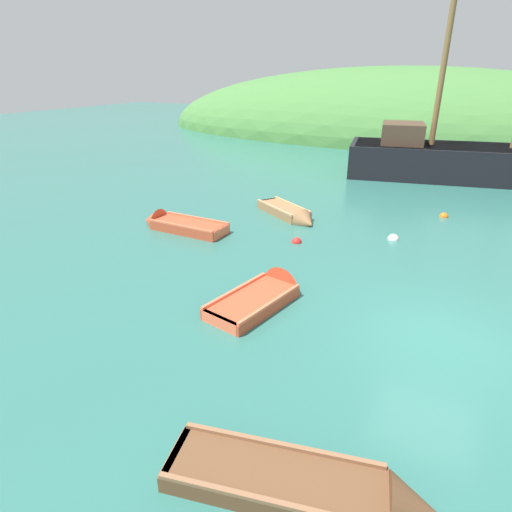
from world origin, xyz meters
TOP-DOWN VIEW (x-y plane):
  - ground_plane at (0.00, 0.00)m, footprint 120.00×120.00m
  - shore_hill at (-7.21, 35.49)m, footprint 48.34×23.69m
  - sailing_ship at (-0.52, 17.09)m, footprint 15.00×6.09m
  - rowboat_near_dock at (-1.15, -4.92)m, footprint 4.00×1.76m
  - rowboat_outer_right at (-9.57, 3.31)m, footprint 3.58×1.21m
  - rowboat_center at (-4.24, -0.10)m, footprint 1.79×3.27m
  - rowboat_far at (-6.27, 6.48)m, footprint 3.28×2.60m
  - buoy_red at (-5.00, 4.01)m, footprint 0.35×0.35m
  - buoy_white at (-2.04, 5.80)m, footprint 0.39×0.39m
  - buoy_orange at (-0.65, 9.35)m, footprint 0.35×0.35m

SIDE VIEW (x-z plane):
  - ground_plane at x=0.00m, z-range 0.00..0.00m
  - shore_hill at x=-7.21m, z-range -5.98..5.98m
  - buoy_red at x=-5.00m, z-range -0.18..0.18m
  - buoy_white at x=-2.04m, z-range -0.20..0.20m
  - buoy_orange at x=-0.65m, z-range -0.18..0.18m
  - rowboat_near_dock at x=-1.15m, z-range -0.41..0.57m
  - rowboat_center at x=-4.24m, z-range -0.48..0.66m
  - rowboat_far at x=-6.27m, z-range -0.35..0.57m
  - rowboat_outer_right at x=-9.57m, z-range -0.42..0.65m
  - sailing_ship at x=-0.52m, z-range -5.49..6.86m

